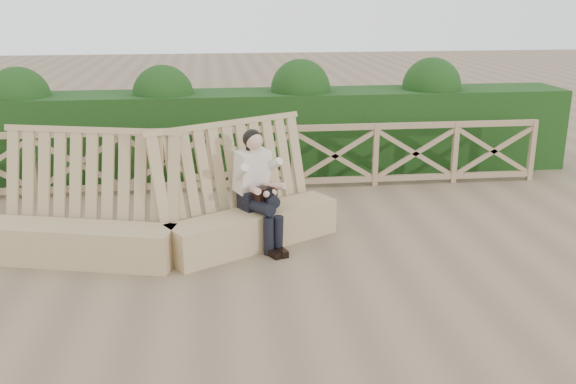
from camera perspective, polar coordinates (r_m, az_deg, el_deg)
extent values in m
plane|color=brown|center=(7.76, -1.40, -7.30)|extent=(60.00, 60.00, 0.00)
cube|color=#9B8159|center=(8.41, -18.05, -4.40)|extent=(2.45, 1.11, 0.49)
cube|color=#9B8159|center=(8.45, -17.62, -0.12)|extent=(2.43, 1.06, 1.60)
cube|color=#9B8159|center=(8.52, -3.03, -3.25)|extent=(2.33, 1.63, 0.49)
cube|color=#9B8159|center=(8.56, -4.10, 0.87)|extent=(2.31, 1.59, 1.60)
cube|color=black|center=(8.54, -2.96, -0.62)|extent=(0.49, 0.44, 0.24)
cube|color=beige|center=(8.48, -3.21, 1.87)|extent=(0.54, 0.49, 0.58)
sphere|color=tan|center=(8.33, -3.05, 4.56)|extent=(0.31, 0.31, 0.23)
sphere|color=black|center=(8.36, -3.20, 4.76)|extent=(0.34, 0.34, 0.25)
cylinder|color=black|center=(8.31, -2.64, -1.28)|extent=(0.39, 0.52, 0.16)
cylinder|color=black|center=(8.40, -1.74, -0.52)|extent=(0.40, 0.53, 0.18)
cylinder|color=black|center=(8.23, -1.72, -3.98)|extent=(0.18, 0.18, 0.49)
cylinder|color=black|center=(8.29, -0.89, -3.83)|extent=(0.18, 0.18, 0.49)
cube|color=black|center=(8.23, -1.31, -5.50)|extent=(0.22, 0.28, 0.09)
cube|color=black|center=(8.28, -0.60, -5.37)|extent=(0.22, 0.28, 0.09)
cube|color=black|center=(8.36, -2.09, -0.21)|extent=(0.34, 0.30, 0.20)
cube|color=black|center=(8.19, -1.52, -0.09)|extent=(0.12, 0.12, 0.13)
cube|color=olive|center=(10.77, -3.29, 5.57)|extent=(10.10, 0.07, 0.10)
cube|color=olive|center=(11.00, -3.21, 0.82)|extent=(10.10, 0.07, 0.10)
cube|color=black|center=(12.00, -3.65, 5.32)|extent=(12.00, 1.20, 1.50)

